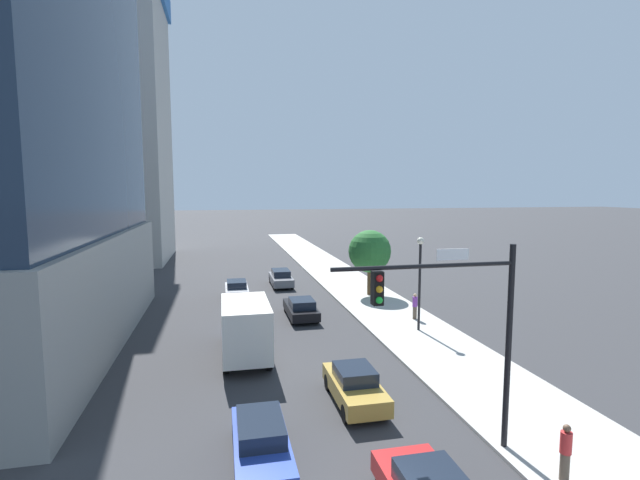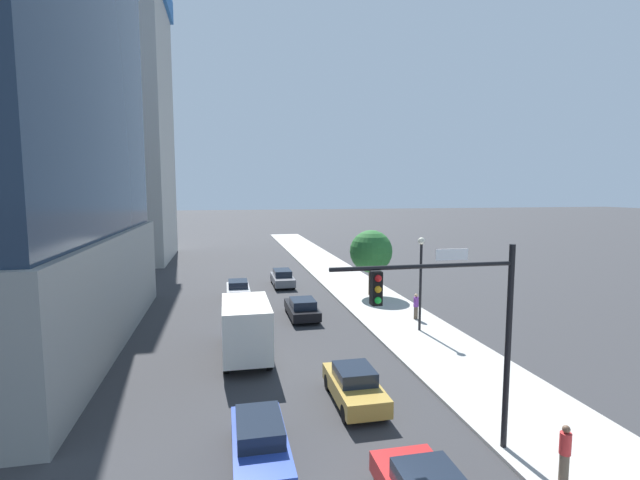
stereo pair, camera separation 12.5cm
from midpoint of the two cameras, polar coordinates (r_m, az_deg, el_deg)
name	(u,v)px [view 1 (the left image)]	position (r m, az deg, el deg)	size (l,w,h in m)	color
sidewalk	(392,315)	(32.88, 8.97, -9.33)	(5.49, 120.00, 0.15)	#B2AFA8
construction_building	(106,107)	(63.78, -25.36, 14.81)	(17.98, 16.65, 41.90)	#B2AFA8
traffic_light_pole	(456,313)	(15.44, 16.52, -8.78)	(6.24, 0.48, 6.98)	black
street_lamp	(420,270)	(28.80, 12.32, -3.67)	(0.44, 0.44, 5.85)	black
street_tree	(370,251)	(37.99, 6.17, -1.44)	(3.55, 3.55, 5.45)	brown
car_black	(301,308)	(32.02, -2.51, -8.55)	(1.90, 4.65, 1.41)	black
car_gray	(281,278)	(42.57, -5.01, -4.76)	(1.83, 4.77, 1.51)	slate
car_blue	(261,443)	(16.20, -7.67, -23.93)	(1.77, 4.59, 1.50)	#233D9E
car_silver	(237,289)	(38.36, -10.51, -6.10)	(1.84, 4.19, 1.46)	#B7B7BC
car_gold	(355,386)	(19.93, 4.19, -17.77)	(1.80, 4.33, 1.56)	#AD8938
box_truck	(245,325)	(24.80, -9.55, -10.48)	(2.39, 6.71, 3.18)	#1E4799
pedestrian_red_shirt	(565,452)	(16.74, 28.25, -22.38)	(0.34, 0.34, 1.76)	brown
pedestrian_purple_shirt	(415,306)	(31.79, 11.72, -8.12)	(0.34, 0.34, 1.76)	brown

